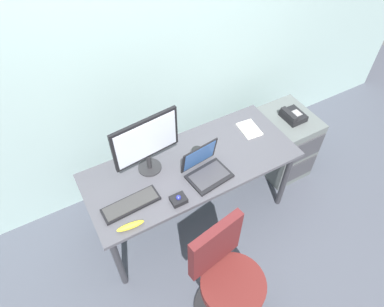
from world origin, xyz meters
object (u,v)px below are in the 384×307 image
(trackball_mouse, at_px, (179,199))
(paper_notepad, at_px, (249,129))
(monitor_main, at_px, (146,142))
(laptop, at_px, (206,169))
(desk_phone, at_px, (293,116))
(keyboard, at_px, (131,204))
(banana, at_px, (130,226))
(coffee_mug, at_px, (197,153))
(office_chair, at_px, (226,281))
(file_cabinet, at_px, (284,143))

(trackball_mouse, bearing_deg, paper_notepad, 22.13)
(monitor_main, relative_size, laptop, 1.52)
(monitor_main, bearing_deg, desk_phone, -2.53)
(keyboard, distance_m, paper_notepad, 1.19)
(desk_phone, bearing_deg, laptop, -169.35)
(laptop, xyz_separation_m, banana, (-0.67, -0.15, -0.03))
(monitor_main, height_order, paper_notepad, monitor_main)
(desk_phone, height_order, coffee_mug, coffee_mug)
(office_chair, xyz_separation_m, trackball_mouse, (-0.07, 0.56, 0.32))
(desk_phone, bearing_deg, banana, -168.42)
(banana, bearing_deg, coffee_mug, 24.93)
(file_cabinet, xyz_separation_m, keyboard, (-1.63, -0.20, 0.40))
(paper_notepad, bearing_deg, desk_phone, -4.37)
(desk_phone, xyz_separation_m, paper_notepad, (-0.45, 0.03, 0.02))
(file_cabinet, relative_size, laptop, 1.99)
(monitor_main, relative_size, keyboard, 1.24)
(office_chair, bearing_deg, banana, 130.04)
(trackball_mouse, height_order, coffee_mug, coffee_mug)
(monitor_main, bearing_deg, trackball_mouse, -82.56)
(desk_phone, xyz_separation_m, monitor_main, (-1.37, 0.06, 0.30))
(laptop, xyz_separation_m, trackball_mouse, (-0.30, -0.13, -0.03))
(coffee_mug, xyz_separation_m, banana, (-0.70, -0.32, -0.03))
(file_cabinet, distance_m, monitor_main, 1.53)
(desk_phone, height_order, trackball_mouse, trackball_mouse)
(paper_notepad, xyz_separation_m, banana, (-1.24, -0.38, 0.01))
(monitor_main, distance_m, laptop, 0.49)
(trackball_mouse, distance_m, banana, 0.38)
(trackball_mouse, xyz_separation_m, banana, (-0.38, -0.03, -0.00))
(trackball_mouse, bearing_deg, file_cabinet, 14.15)
(desk_phone, bearing_deg, keyboard, -173.52)
(keyboard, xyz_separation_m, trackball_mouse, (0.31, -0.13, 0.01))
(paper_notepad, bearing_deg, banana, -162.94)
(desk_phone, bearing_deg, paper_notepad, 175.63)
(office_chair, distance_m, coffee_mug, 0.95)
(monitor_main, height_order, keyboard, monitor_main)
(coffee_mug, relative_size, paper_notepad, 0.46)
(monitor_main, bearing_deg, laptop, -36.19)
(keyboard, xyz_separation_m, laptop, (0.60, -0.01, 0.04))
(file_cabinet, bearing_deg, banana, -167.95)
(file_cabinet, distance_m, desk_phone, 0.37)
(office_chair, distance_m, paper_notepad, 1.25)
(coffee_mug, height_order, banana, coffee_mug)
(keyboard, distance_m, banana, 0.18)
(desk_phone, relative_size, paper_notepad, 0.96)
(office_chair, relative_size, banana, 4.95)
(office_chair, distance_m, trackball_mouse, 0.64)
(laptop, bearing_deg, paper_notepad, 21.65)
(monitor_main, bearing_deg, banana, -128.76)
(file_cabinet, bearing_deg, trackball_mouse, -165.85)
(coffee_mug, bearing_deg, trackball_mouse, -137.40)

